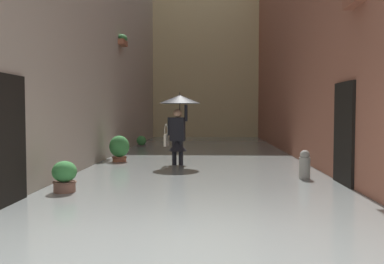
# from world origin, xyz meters

# --- Properties ---
(ground_plane) EXTENTS (60.00, 60.00, 0.00)m
(ground_plane) POSITION_xyz_m (0.00, -9.10, 0.00)
(ground_plane) COLOR gray
(flood_water) EXTENTS (6.53, 24.20, 0.20)m
(flood_water) POSITION_xyz_m (0.00, -9.10, 0.10)
(flood_water) COLOR slate
(flood_water) RESTS_ON ground_plane
(building_facade_left) EXTENTS (2.04, 22.20, 9.37)m
(building_facade_left) POSITION_xyz_m (-3.77, -9.09, 4.68)
(building_facade_left) COLOR #935642
(building_facade_left) RESTS_ON ground_plane
(building_facade_far) EXTENTS (9.33, 1.80, 12.62)m
(building_facade_far) POSITION_xyz_m (0.00, -19.10, 6.31)
(building_facade_far) COLOR tan
(building_facade_far) RESTS_ON ground_plane
(person_wading) EXTENTS (1.10, 1.10, 2.13)m
(person_wading) POSITION_xyz_m (0.59, -6.43, 1.53)
(person_wading) COLOR black
(person_wading) RESTS_ON ground_plane
(potted_plant_near_right) EXTENTS (0.43, 0.43, 0.75)m
(potted_plant_near_right) POSITION_xyz_m (2.34, -2.64, 0.40)
(potted_plant_near_right) COLOR brown
(potted_plant_near_right) RESTS_ON ground_plane
(potted_plant_mid_right) EXTENTS (0.38, 0.38, 0.63)m
(potted_plant_mid_right) POSITION_xyz_m (2.53, -12.18, 0.33)
(potted_plant_mid_right) COLOR #66605B
(potted_plant_mid_right) RESTS_ON ground_plane
(potted_plant_far_right) EXTENTS (0.56, 0.56, 0.94)m
(potted_plant_far_right) POSITION_xyz_m (2.34, -7.15, 0.53)
(potted_plant_far_right) COLOR #9E563D
(potted_plant_far_right) RESTS_ON ground_plane
(mooring_bollard) EXTENTS (0.23, 0.23, 0.81)m
(mooring_bollard) POSITION_xyz_m (-2.24, -4.29, 0.40)
(mooring_bollard) COLOR gray
(mooring_bollard) RESTS_ON ground_plane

